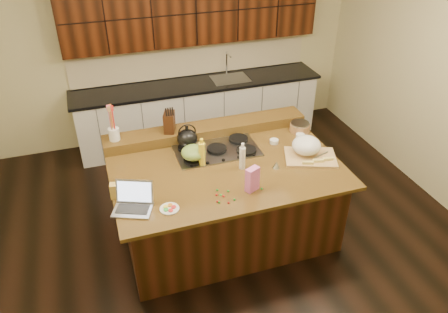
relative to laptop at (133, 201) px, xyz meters
name	(u,v)px	position (x,y,z in m)	size (l,w,h in m)	color
room	(226,130)	(1.02, 0.39, 0.37)	(5.52, 5.02, 2.72)	black
island	(225,199)	(1.02, 0.39, -0.52)	(2.40, 1.60, 0.92)	black
back_ledge	(207,130)	(1.02, 1.09, 0.00)	(2.40, 0.30, 0.12)	black
cooktop	(217,150)	(1.02, 0.69, -0.05)	(0.92, 0.52, 0.05)	gray
back_counter	(197,79)	(1.32, 2.62, 0.00)	(3.70, 0.66, 2.40)	silver
kettle	(187,138)	(0.72, 0.82, 0.08)	(0.23, 0.23, 0.21)	black
green_bowl	(193,153)	(0.72, 0.56, 0.05)	(0.26, 0.26, 0.14)	olive
laptop	(133,201)	(0.00, 0.00, 0.00)	(0.42, 0.39, 0.24)	#B7B7BC
oil_bottle	(202,154)	(0.79, 0.47, 0.07)	(0.07, 0.07, 0.27)	yellow
vinegar_bottle	(242,158)	(1.17, 0.29, 0.06)	(0.06, 0.06, 0.25)	silver
wooden_tray	(307,148)	(1.92, 0.29, 0.03)	(0.64, 0.56, 0.22)	tan
ramekin_a	(314,149)	(2.04, 0.36, -0.04)	(0.10, 0.10, 0.04)	white
ramekin_b	(300,136)	(2.03, 0.67, -0.04)	(0.10, 0.10, 0.04)	white
ramekin_c	(274,141)	(1.69, 0.65, -0.04)	(0.10, 0.10, 0.04)	white
strainer_bowl	(300,128)	(2.10, 0.82, -0.02)	(0.24, 0.24, 0.09)	#996B3F
kitchen_timer	(276,165)	(1.51, 0.18, -0.03)	(0.08, 0.08, 0.07)	silver
pink_bag	(252,179)	(1.13, -0.10, 0.06)	(0.13, 0.07, 0.25)	#DB67B5
candy_plate	(169,209)	(0.30, -0.14, -0.06)	(0.18, 0.18, 0.01)	white
package_box	(116,191)	(-0.13, 0.19, 0.01)	(0.11, 0.08, 0.15)	gold
utensil_crock	(114,134)	(-0.04, 1.09, 0.13)	(0.12, 0.12, 0.14)	white
knife_block	(169,122)	(0.58, 1.09, 0.17)	(0.11, 0.19, 0.23)	black
gumdrop_0	(259,185)	(1.22, -0.05, -0.06)	(0.02, 0.02, 0.02)	red
gumdrop_1	(251,185)	(1.14, -0.03, -0.06)	(0.02, 0.02, 0.02)	#198C26
gumdrop_2	(229,203)	(0.84, -0.23, -0.06)	(0.02, 0.02, 0.02)	red
gumdrop_3	(234,200)	(0.91, -0.20, -0.06)	(0.02, 0.02, 0.02)	#198C26
gumdrop_4	(224,196)	(0.83, -0.12, -0.06)	(0.02, 0.02, 0.02)	red
gumdrop_5	(262,189)	(1.22, -0.12, -0.06)	(0.02, 0.02, 0.02)	#198C26
gumdrop_6	(217,201)	(0.75, -0.18, -0.06)	(0.02, 0.02, 0.02)	red
gumdrop_7	(228,191)	(0.90, -0.05, -0.06)	(0.02, 0.02, 0.02)	#198C26
gumdrop_8	(252,188)	(1.14, -0.09, -0.06)	(0.02, 0.02, 0.02)	red
gumdrop_9	(221,195)	(0.81, -0.09, -0.06)	(0.02, 0.02, 0.02)	#198C26
gumdrop_10	(217,195)	(0.77, -0.08, -0.06)	(0.02, 0.02, 0.02)	red
gumdrop_11	(217,190)	(0.80, -0.01, -0.06)	(0.02, 0.02, 0.02)	#198C26
gumdrop_12	(252,189)	(1.13, -0.09, -0.06)	(0.02, 0.02, 0.02)	red
gumdrop_13	(219,202)	(0.76, -0.19, -0.06)	(0.02, 0.02, 0.02)	#198C26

